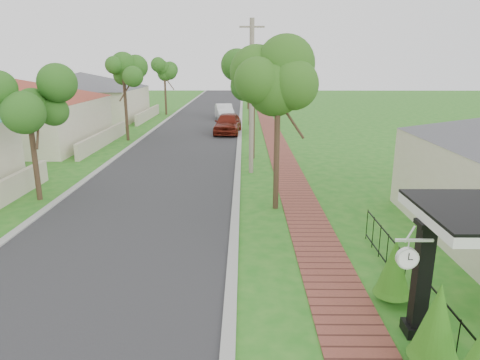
% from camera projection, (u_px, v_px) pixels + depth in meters
% --- Properties ---
extents(ground, '(160.00, 160.00, 0.00)m').
position_uv_depth(ground, '(202.00, 306.00, 9.96)').
color(ground, '#216F1A').
rests_on(ground, ground).
extents(road, '(7.00, 120.00, 0.02)m').
position_uv_depth(road, '(186.00, 146.00, 29.27)').
color(road, '#28282B').
rests_on(road, ground).
extents(kerb_right, '(0.30, 120.00, 0.10)m').
position_uv_depth(kerb_right, '(239.00, 146.00, 29.24)').
color(kerb_right, '#9E9E99').
rests_on(kerb_right, ground).
extents(kerb_left, '(0.30, 120.00, 0.10)m').
position_uv_depth(kerb_left, '(133.00, 145.00, 29.30)').
color(kerb_left, '#9E9E99').
rests_on(kerb_left, ground).
extents(sidewalk, '(1.50, 120.00, 0.03)m').
position_uv_depth(sidewalk, '(277.00, 146.00, 29.21)').
color(sidewalk, brown).
rests_on(sidewalk, ground).
extents(porch_post, '(0.48, 0.48, 2.52)m').
position_uv_depth(porch_post, '(421.00, 286.00, 8.66)').
color(porch_post, black).
rests_on(porch_post, ground).
extents(picket_fence, '(0.03, 8.02, 1.00)m').
position_uv_depth(picket_fence, '(416.00, 287.00, 9.78)').
color(picket_fence, black).
rests_on(picket_fence, ground).
extents(street_trees, '(10.70, 37.65, 5.89)m').
position_uv_depth(street_trees, '(197.00, 75.00, 34.66)').
color(street_trees, '#382619').
rests_on(street_trees, ground).
extents(hedge_row, '(0.89, 4.47, 1.85)m').
position_uv_depth(hedge_row, '(436.00, 327.00, 7.74)').
color(hedge_row, '#285A12').
rests_on(hedge_row, ground).
extents(far_house_red, '(15.56, 15.56, 4.60)m').
position_uv_depth(far_house_red, '(7.00, 111.00, 28.74)').
color(far_house_red, beige).
rests_on(far_house_red, ground).
extents(far_house_grey, '(15.56, 15.56, 4.60)m').
position_uv_depth(far_house_grey, '(83.00, 95.00, 42.24)').
color(far_house_grey, beige).
rests_on(far_house_grey, ground).
extents(parked_car_red, '(2.29, 4.92, 1.63)m').
position_uv_depth(parked_car_red, '(228.00, 123.00, 33.98)').
color(parked_car_red, '#61190E').
rests_on(parked_car_red, ground).
extents(parked_car_white, '(2.23, 4.63, 1.46)m').
position_uv_depth(parked_car_white, '(224.00, 112.00, 42.81)').
color(parked_car_white, white).
rests_on(parked_car_white, ground).
extents(near_tree, '(2.38, 2.38, 6.10)m').
position_uv_depth(near_tree, '(278.00, 80.00, 15.40)').
color(near_tree, '#382619').
rests_on(near_tree, ground).
extents(utility_pole, '(1.20, 0.24, 7.52)m').
position_uv_depth(utility_pole, '(252.00, 98.00, 21.07)').
color(utility_pole, gray).
rests_on(utility_pole, ground).
extents(station_clock, '(0.71, 0.13, 0.60)m').
position_uv_depth(station_clock, '(408.00, 257.00, 8.06)').
color(station_clock, white).
rests_on(station_clock, ground).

